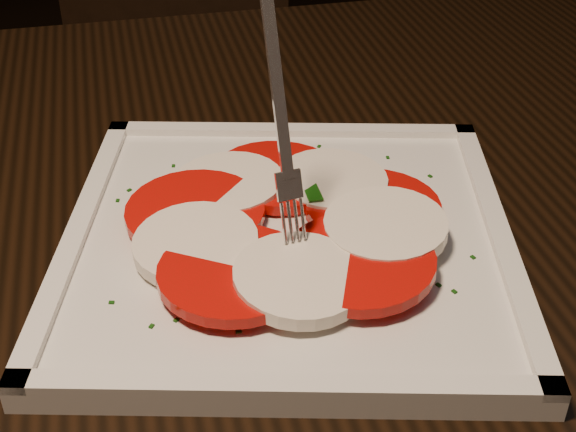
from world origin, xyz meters
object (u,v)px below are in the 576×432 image
(chair, at_px, (172,51))
(plate, at_px, (288,242))
(fork, at_px, (278,120))
(table, at_px, (287,275))

(chair, height_order, plate, chair)
(chair, relative_size, fork, 6.27)
(table, relative_size, chair, 1.30)
(chair, distance_m, fork, 0.97)
(chair, relative_size, plate, 2.97)
(table, bearing_deg, fork, -105.24)
(fork, bearing_deg, plate, 34.33)
(table, bearing_deg, plate, -101.70)
(table, height_order, chair, chair)
(chair, bearing_deg, plate, -77.31)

